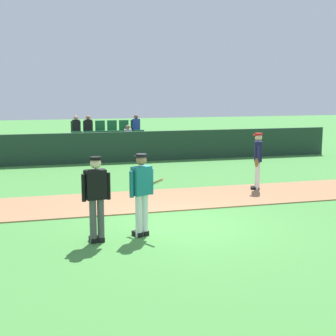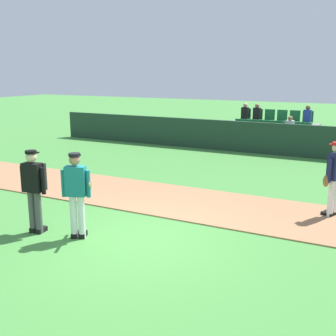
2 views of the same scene
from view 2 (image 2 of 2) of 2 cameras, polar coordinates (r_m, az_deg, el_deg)
The scene contains 7 objects.
ground_plane at distance 8.67m, azimuth -4.18°, elevation -9.45°, with size 80.00×80.00×0.00m, color #42843A.
infield_dirt_path at distance 10.81m, azimuth 2.91°, elevation -4.71°, with size 28.00×2.64×0.03m, color #9E704C.
dugout_fence at distance 17.55m, azimuth 12.93°, elevation 3.98°, with size 20.00×0.16×1.28m, color #1E3828.
stadium_bleachers at distance 18.97m, azimuth 14.01°, elevation 4.18°, with size 3.90×2.10×1.90m.
batter_teal_jersey at distance 8.51m, azimuth -12.36°, elevation -3.25°, with size 0.75×0.69×1.76m.
umpire_home_plate at distance 9.03m, azimuth -17.81°, elevation -2.44°, with size 0.59×0.34×1.76m.
runner_navy_jersey at distance 10.27m, azimuth 21.71°, elevation -1.11°, with size 0.42×0.62×1.76m.
Camera 2 is at (4.18, -6.83, 3.32)m, focal length 44.67 mm.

